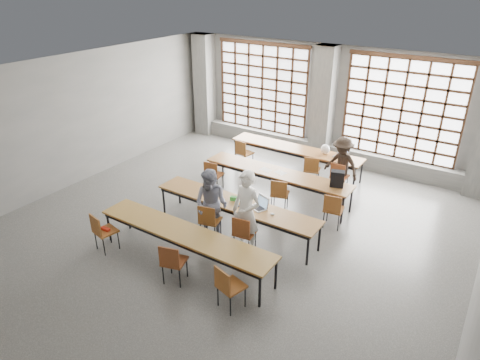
# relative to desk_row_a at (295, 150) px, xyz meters

# --- Properties ---
(floor) EXTENTS (11.00, 11.00, 0.00)m
(floor) POSITION_rel_desk_row_a_xyz_m (0.21, -3.92, -0.66)
(floor) COLOR #484846
(floor) RESTS_ON ground
(ceiling) EXTENTS (11.00, 11.00, 0.00)m
(ceiling) POSITION_rel_desk_row_a_xyz_m (0.21, -3.92, 2.84)
(ceiling) COLOR silver
(ceiling) RESTS_ON floor
(wall_back) EXTENTS (10.00, 0.00, 10.00)m
(wall_back) POSITION_rel_desk_row_a_xyz_m (0.21, 1.58, 1.09)
(wall_back) COLOR #5A5A58
(wall_back) RESTS_ON floor
(wall_left) EXTENTS (0.00, 11.00, 11.00)m
(wall_left) POSITION_rel_desk_row_a_xyz_m (-4.79, -3.92, 1.09)
(wall_left) COLOR #5A5A58
(wall_left) RESTS_ON floor
(column_left) EXTENTS (0.60, 0.55, 3.50)m
(column_left) POSITION_rel_desk_row_a_xyz_m (-4.29, 1.30, 1.09)
(column_left) COLOR #535351
(column_left) RESTS_ON floor
(column_mid) EXTENTS (0.60, 0.55, 3.50)m
(column_mid) POSITION_rel_desk_row_a_xyz_m (0.21, 1.30, 1.09)
(column_mid) COLOR #535351
(column_mid) RESTS_ON floor
(window_left) EXTENTS (3.32, 0.12, 3.00)m
(window_left) POSITION_rel_desk_row_a_xyz_m (-2.04, 1.51, 1.24)
(window_left) COLOR white
(window_left) RESTS_ON wall_back
(window_right) EXTENTS (3.32, 0.12, 3.00)m
(window_right) POSITION_rel_desk_row_a_xyz_m (2.46, 1.51, 1.24)
(window_right) COLOR white
(window_right) RESTS_ON wall_back
(sill_ledge) EXTENTS (9.80, 0.35, 0.50)m
(sill_ledge) POSITION_rel_desk_row_a_xyz_m (0.21, 1.38, -0.41)
(sill_ledge) COLOR #535351
(sill_ledge) RESTS_ON floor
(desk_row_a) EXTENTS (4.00, 0.70, 0.73)m
(desk_row_a) POSITION_rel_desk_row_a_xyz_m (0.00, 0.00, 0.00)
(desk_row_a) COLOR brown
(desk_row_a) RESTS_ON floor
(desk_row_b) EXTENTS (4.00, 0.70, 0.73)m
(desk_row_b) POSITION_rel_desk_row_a_xyz_m (0.34, -1.74, 0.00)
(desk_row_b) COLOR brown
(desk_row_b) RESTS_ON floor
(desk_row_c) EXTENTS (4.00, 0.70, 0.73)m
(desk_row_c) POSITION_rel_desk_row_a_xyz_m (0.36, -3.69, 0.00)
(desk_row_c) COLOR brown
(desk_row_c) RESTS_ON floor
(desk_row_d) EXTENTS (4.00, 0.70, 0.73)m
(desk_row_d) POSITION_rel_desk_row_a_xyz_m (0.18, -5.25, 0.00)
(desk_row_d) COLOR brown
(desk_row_d) RESTS_ON floor
(chair_back_left) EXTENTS (0.48, 0.48, 0.88)m
(chair_back_left) POSITION_rel_desk_row_a_xyz_m (-1.41, -0.63, -0.13)
(chair_back_left) COLOR brown
(chair_back_left) RESTS_ON floor
(chair_back_mid) EXTENTS (0.51, 0.51, 0.88)m
(chair_back_mid) POSITION_rel_desk_row_a_xyz_m (0.82, -0.63, -0.13)
(chair_back_mid) COLOR brown
(chair_back_mid) RESTS_ON floor
(chair_back_right) EXTENTS (0.42, 0.43, 0.88)m
(chair_back_right) POSITION_rel_desk_row_a_xyz_m (1.60, -0.63, -0.13)
(chair_back_right) COLOR maroon
(chair_back_right) RESTS_ON floor
(chair_mid_left) EXTENTS (0.47, 0.48, 0.88)m
(chair_mid_left) POSITION_rel_desk_row_a_xyz_m (-1.25, -2.37, -0.13)
(chair_mid_left) COLOR brown
(chair_mid_left) RESTS_ON floor
(chair_mid_centre) EXTENTS (0.52, 0.53, 0.88)m
(chair_mid_centre) POSITION_rel_desk_row_a_xyz_m (0.76, -2.37, -0.13)
(chair_mid_centre) COLOR brown
(chair_mid_centre) RESTS_ON floor
(chair_mid_right) EXTENTS (0.48, 0.48, 0.88)m
(chair_mid_right) POSITION_rel_desk_row_a_xyz_m (2.15, -2.37, -0.13)
(chair_mid_right) COLOR brown
(chair_mid_right) RESTS_ON floor
(chair_front_left) EXTENTS (0.51, 0.51, 0.88)m
(chair_front_left) POSITION_rel_desk_row_a_xyz_m (0.08, -4.31, -0.13)
(chair_front_left) COLOR brown
(chair_front_left) RESTS_ON floor
(chair_front_right) EXTENTS (0.47, 0.47, 0.88)m
(chair_front_right) POSITION_rel_desk_row_a_xyz_m (0.97, -4.31, -0.13)
(chair_front_right) COLOR brown
(chair_front_right) RESTS_ON floor
(chair_near_left) EXTENTS (0.50, 0.50, 0.88)m
(chair_near_left) POSITION_rel_desk_row_a_xyz_m (-1.54, -5.87, -0.13)
(chair_near_left) COLOR brown
(chair_near_left) RESTS_ON floor
(chair_near_mid) EXTENTS (0.52, 0.52, 0.88)m
(chair_near_mid) POSITION_rel_desk_row_a_xyz_m (0.40, -5.87, -0.13)
(chair_near_mid) COLOR brown
(chair_near_mid) RESTS_ON floor
(chair_near_right) EXTENTS (0.52, 0.52, 0.88)m
(chair_near_right) POSITION_rel_desk_row_a_xyz_m (1.65, -5.87, -0.13)
(chair_near_right) COLOR brown
(chair_near_right) RESTS_ON floor
(student_male) EXTENTS (0.71, 0.50, 1.83)m
(student_male) POSITION_rel_desk_row_a_xyz_m (0.96, -4.19, 0.25)
(student_male) COLOR white
(student_male) RESTS_ON floor
(student_female) EXTENTS (0.87, 0.72, 1.62)m
(student_female) POSITION_rel_desk_row_a_xyz_m (0.06, -4.19, 0.15)
(student_female) COLOR #19214B
(student_female) RESTS_ON floor
(student_back) EXTENTS (1.10, 0.78, 1.54)m
(student_back) POSITION_rel_desk_row_a_xyz_m (1.60, -0.50, 0.10)
(student_back) COLOR black
(student_back) RESTS_ON floor
(laptop_front) EXTENTS (0.45, 0.42, 0.26)m
(laptop_front) POSITION_rel_desk_row_a_xyz_m (0.93, -3.58, 0.13)
(laptop_front) COLOR #ADADB1
(laptop_front) RESTS_ON desk_row_c
(laptop_back) EXTENTS (0.41, 0.36, 0.26)m
(laptop_back) POSITION_rel_desk_row_a_xyz_m (1.36, 0.11, 0.13)
(laptop_back) COLOR #ABABAF
(laptop_back) RESTS_ON desk_row_a
(mouse) EXTENTS (0.11, 0.08, 0.04)m
(mouse) POSITION_rel_desk_row_a_xyz_m (1.31, -3.71, 0.08)
(mouse) COLOR white
(mouse) RESTS_ON desk_row_c
(green_box) EXTENTS (0.27, 0.17, 0.09)m
(green_box) POSITION_rel_desk_row_a_xyz_m (0.31, -3.61, 0.11)
(green_box) COLOR #297E2C
(green_box) RESTS_ON desk_row_c
(phone) EXTENTS (0.14, 0.10, 0.01)m
(phone) POSITION_rel_desk_row_a_xyz_m (0.54, -3.79, 0.07)
(phone) COLOR black
(phone) RESTS_ON desk_row_c
(paper_sheet_b) EXTENTS (0.34, 0.27, 0.00)m
(paper_sheet_b) POSITION_rel_desk_row_a_xyz_m (0.04, -1.79, 0.07)
(paper_sheet_b) COLOR white
(paper_sheet_b) RESTS_ON desk_row_b
(paper_sheet_c) EXTENTS (0.34, 0.29, 0.00)m
(paper_sheet_c) POSITION_rel_desk_row_a_xyz_m (0.44, -1.74, 0.07)
(paper_sheet_c) COLOR white
(paper_sheet_c) RESTS_ON desk_row_b
(backpack) EXTENTS (0.37, 0.29, 0.40)m
(backpack) POSITION_rel_desk_row_a_xyz_m (1.94, -1.69, 0.27)
(backpack) COLOR black
(backpack) RESTS_ON desk_row_b
(plastic_bag) EXTENTS (0.32, 0.29, 0.29)m
(plastic_bag) POSITION_rel_desk_row_a_xyz_m (0.90, 0.05, 0.21)
(plastic_bag) COLOR white
(plastic_bag) RESTS_ON desk_row_a
(red_pouch) EXTENTS (0.20, 0.09, 0.06)m
(red_pouch) POSITION_rel_desk_row_a_xyz_m (-1.52, -5.80, -0.16)
(red_pouch) COLOR #AD2515
(red_pouch) RESTS_ON chair_near_left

